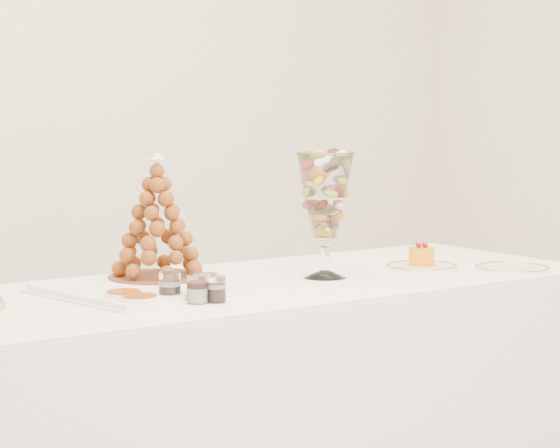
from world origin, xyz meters
TOP-DOWN VIEW (x-y plane):
  - buffet_table at (0.10, 0.26)m, footprint 2.00×0.82m
  - lace_tray at (-0.24, 0.31)m, footprint 0.68×0.56m
  - macaron_vase at (0.26, 0.22)m, footprint 0.17×0.17m
  - cake_plate at (0.62, 0.20)m, footprint 0.23×0.23m
  - spare_plate at (0.83, 0.01)m, footprint 0.24×0.24m
  - verrine_a at (-0.32, 0.12)m, footprint 0.06×0.06m
  - verrine_b at (-0.25, 0.09)m, footprint 0.06×0.06m
  - verrine_c at (-0.19, 0.14)m, footprint 0.06×0.06m
  - verrine_d at (-0.27, 0.06)m, footprint 0.07×0.07m
  - verrine_e at (-0.23, 0.04)m, footprint 0.05×0.05m
  - ramekin_back at (-0.44, 0.16)m, footprint 0.10×0.10m
  - ramekin_front at (-0.43, 0.08)m, footprint 0.10×0.10m
  - croquembouche at (-0.22, 0.39)m, footprint 0.29×0.29m
  - mousse_cake at (0.62, 0.20)m, footprint 0.08×0.08m

SIDE VIEW (x-z plane):
  - buffet_table at x=0.10m, z-range 0.00..0.75m
  - spare_plate at x=0.83m, z-range 0.76..0.76m
  - cake_plate at x=0.62m, z-range 0.76..0.77m
  - lace_tray at x=-0.24m, z-range 0.76..0.77m
  - ramekin_front at x=-0.43m, z-range 0.76..0.79m
  - ramekin_back at x=-0.44m, z-range 0.76..0.79m
  - verrine_c at x=-0.19m, z-range 0.76..0.82m
  - verrine_b at x=-0.25m, z-range 0.76..0.82m
  - verrine_e at x=-0.23m, z-range 0.76..0.82m
  - verrine_d at x=-0.27m, z-range 0.76..0.83m
  - verrine_a at x=-0.32m, z-range 0.76..0.83m
  - mousse_cake at x=0.62m, z-range 0.76..0.83m
  - croquembouche at x=-0.22m, z-range 0.77..1.13m
  - macaron_vase at x=0.26m, z-range 0.81..1.18m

